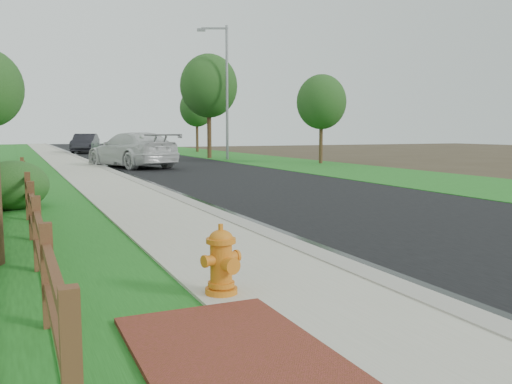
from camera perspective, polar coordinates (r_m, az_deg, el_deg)
name	(u,v)px	position (r m, az deg, el deg)	size (l,w,h in m)	color
ground	(370,297)	(6.80, 11.90, -10.76)	(120.00, 120.00, 0.00)	#392E1F
road	(138,157)	(41.16, -12.28, 3.57)	(8.00, 90.00, 0.02)	black
curb	(79,158)	(40.50, -18.12, 3.42)	(0.40, 90.00, 0.12)	gray
wet_gutter	(84,158)	(40.54, -17.62, 3.39)	(0.50, 90.00, 0.00)	black
sidewalk	(60,159)	(40.39, -19.95, 3.33)	(2.20, 90.00, 0.10)	#ACAA96
grass_strip	(31,159)	(40.29, -22.65, 3.19)	(1.60, 90.00, 0.06)	#1C5819
verge_far	(225,156)	(43.11, -3.25, 3.85)	(6.00, 90.00, 0.04)	#1C5819
brick_patch	(231,354)	(4.94, -2.67, -16.70)	(1.60, 2.40, 0.11)	brown
ranch_fence	(30,200)	(11.72, -22.72, -0.80)	(0.12, 16.92, 1.10)	#492418
fire_hydrant	(221,262)	(6.37, -3.65, -7.34)	(0.55, 0.44, 0.83)	orange
white_suv	(132,150)	(30.09, -12.95, 4.35)	(2.64, 6.48, 1.88)	silver
dark_car_mid	(126,147)	(41.91, -13.56, 4.59)	(1.70, 4.23, 1.44)	black
dark_car_far	(85,143)	(50.44, -17.54, 4.91)	(1.81, 5.18, 1.71)	black
streetlight	(224,85)	(37.09, -3.34, 11.22)	(1.97, 0.95, 8.94)	gray
shrub_c	(13,185)	(14.91, -24.21, 0.64)	(1.74, 1.74, 1.26)	#1B4217
tree_near_right	(321,102)	(32.80, 6.91, 9.38)	(2.95, 2.95, 5.32)	#382117
tree_mid_right	(209,86)	(39.16, -4.99, 11.05)	(4.07, 4.07, 7.38)	#382117
tree_far_right	(197,108)	(50.78, -6.25, 8.77)	(3.14, 3.14, 5.80)	#382117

